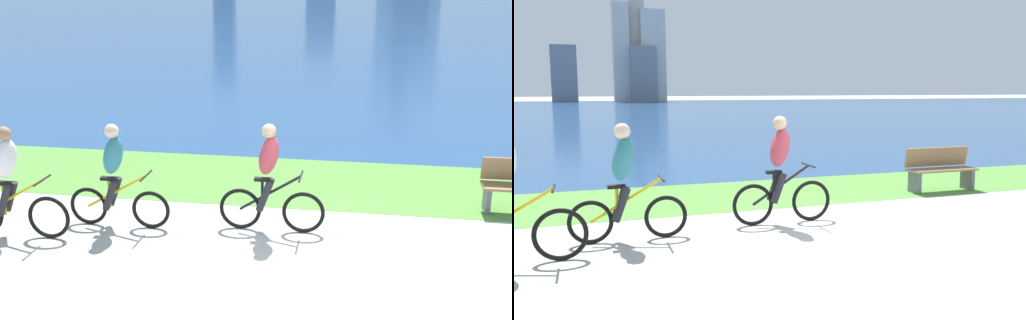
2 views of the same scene
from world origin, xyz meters
The scene contains 7 objects.
ground_plane centered at (0.00, 0.00, 0.00)m, with size 300.00×300.00×0.00m, color #B2AFA8.
grass_strip_bayside centered at (0.00, 3.33, 0.00)m, with size 120.00×2.91×0.01m, color #59933D.
bay_water_surface centered at (0.00, 49.39, 0.00)m, with size 300.00×89.22×0.00m, color navy.
cyclist_lead centered at (-0.91, 0.91, 0.84)m, with size 1.63×0.52×1.69m.
cyclist_trailing centered at (-3.28, 0.68, 0.83)m, with size 1.63×0.52×1.65m.
bench_near_path centered at (3.17, 2.38, 0.45)m, with size 1.50×0.47×0.90m.
city_skyline_far_shore centered at (0.30, 85.76, 6.97)m, with size 31.01×6.54×18.93m.
Camera 2 is at (-3.76, -6.80, 2.11)m, focal length 37.37 mm.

